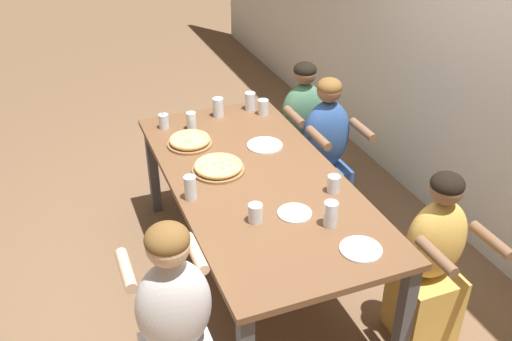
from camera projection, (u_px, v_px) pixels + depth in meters
The scene contains 21 objects.
ground_plane at pixel (256, 274), 3.88m from camera, with size 18.00×18.00×0.00m, color brown.
restaurant_back_panel at pixel (495, 16), 3.56m from camera, with size 10.00×0.06×3.20m, color silver.
dining_table at pixel (256, 188), 3.52m from camera, with size 2.13×1.02×0.77m.
pizza_board_main at pixel (190, 141), 3.82m from camera, with size 0.30×0.30×0.06m.
pizza_board_second at pixel (218, 167), 3.53m from camera, with size 0.33×0.33×0.05m.
empty_plate_a at pixel (361, 249), 2.88m from camera, with size 0.22×0.22×0.02m.
empty_plate_b at pixel (295, 213), 3.15m from camera, with size 0.19×0.19×0.02m.
empty_plate_c at pixel (265, 145), 3.82m from camera, with size 0.24×0.24×0.02m.
cocktail_glass_blue at pixel (164, 122), 4.03m from camera, with size 0.07×0.07×0.13m.
drinking_glass_a at pixel (218, 108), 4.19m from camera, with size 0.08×0.08×0.14m.
drinking_glass_b at pixel (190, 188), 3.25m from camera, with size 0.07×0.07×0.15m.
drinking_glass_c at pixel (334, 185), 3.32m from camera, with size 0.08×0.08×0.11m.
drinking_glass_d at pixel (263, 108), 4.23m from camera, with size 0.08×0.08×0.11m.
drinking_glass_e at pixel (250, 102), 4.30m from camera, with size 0.08×0.08×0.13m.
drinking_glass_f at pixel (331, 214), 3.02m from camera, with size 0.08×0.08×0.15m.
drinking_glass_g at pixel (255, 214), 3.07m from camera, with size 0.08×0.08×0.11m.
drinking_glass_h at pixel (191, 122), 4.01m from camera, with size 0.07×0.07×0.13m.
diner_near_right at pixel (176, 331), 2.73m from camera, with size 0.51×0.40×1.16m.
diner_far_left at pixel (302, 137), 4.53m from camera, with size 0.51×0.40×1.12m.
diner_far_right at pixel (431, 267), 3.19m from camera, with size 0.51×0.40×1.11m.
diner_far_midleft at pixel (325, 158), 4.21m from camera, with size 0.51×0.40×1.14m.
Camera 1 is at (2.76, -1.08, 2.60)m, focal length 40.00 mm.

